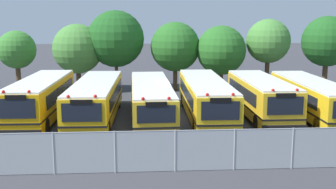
# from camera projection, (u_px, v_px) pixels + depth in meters

# --- Properties ---
(ground_plane) EXTENTS (160.00, 160.00, 0.00)m
(ground_plane) POSITION_uv_depth(u_px,v_px,m) (179.00, 119.00, 26.79)
(ground_plane) COLOR #38383D
(school_bus_0) EXTENTS (2.65, 9.88, 2.78)m
(school_bus_0) POSITION_uv_depth(u_px,v_px,m) (41.00, 98.00, 26.01)
(school_bus_0) COLOR #EAA80C
(school_bus_0) RESTS_ON ground_plane
(school_bus_1) EXTENTS (2.83, 11.04, 2.61)m
(school_bus_1) POSITION_uv_depth(u_px,v_px,m) (96.00, 99.00, 26.22)
(school_bus_1) COLOR yellow
(school_bus_1) RESTS_ON ground_plane
(school_bus_2) EXTENTS (2.70, 11.45, 2.52)m
(school_bus_2) POSITION_uv_depth(u_px,v_px,m) (151.00, 99.00, 26.32)
(school_bus_2) COLOR yellow
(school_bus_2) RESTS_ON ground_plane
(school_bus_3) EXTENTS (2.65, 11.24, 2.66)m
(school_bus_3) POSITION_uv_depth(u_px,v_px,m) (205.00, 97.00, 26.59)
(school_bus_3) COLOR yellow
(school_bus_3) RESTS_ON ground_plane
(school_bus_4) EXTENTS (2.52, 9.39, 2.70)m
(school_bus_4) POSITION_uv_depth(u_px,v_px,m) (261.00, 96.00, 26.78)
(school_bus_4) COLOR yellow
(school_bus_4) RESTS_ON ground_plane
(school_bus_5) EXTENTS (2.65, 10.75, 2.56)m
(school_bus_5) POSITION_uv_depth(u_px,v_px,m) (312.00, 97.00, 26.88)
(school_bus_5) COLOR yellow
(school_bus_5) RESTS_ON ground_plane
(tree_0) EXTENTS (3.34, 3.34, 5.37)m
(tree_0) POSITION_uv_depth(u_px,v_px,m) (17.00, 49.00, 36.25)
(tree_0) COLOR #4C3823
(tree_0) RESTS_ON ground_plane
(tree_1) EXTENTS (4.38, 4.38, 5.95)m
(tree_1) POSITION_uv_depth(u_px,v_px,m) (77.00, 49.00, 36.29)
(tree_1) COLOR #4C3823
(tree_1) RESTS_ON ground_plane
(tree_2) EXTENTS (5.02, 5.02, 7.13)m
(tree_2) POSITION_uv_depth(u_px,v_px,m) (114.00, 38.00, 36.43)
(tree_2) COLOR #4C3823
(tree_2) RESTS_ON ground_plane
(tree_3) EXTENTS (4.37, 4.37, 6.13)m
(tree_3) POSITION_uv_depth(u_px,v_px,m) (175.00, 46.00, 36.37)
(tree_3) COLOR #4C3823
(tree_3) RESTS_ON ground_plane
(tree_4) EXTENTS (4.28, 4.28, 5.82)m
(tree_4) POSITION_uv_depth(u_px,v_px,m) (222.00, 50.00, 35.79)
(tree_4) COLOR #4C3823
(tree_4) RESTS_ON ground_plane
(tree_5) EXTENTS (3.86, 3.86, 6.37)m
(tree_5) POSITION_uv_depth(u_px,v_px,m) (269.00, 41.00, 36.19)
(tree_5) COLOR #4C3823
(tree_5) RESTS_ON ground_plane
(tree_6) EXTENTS (4.37, 4.37, 6.63)m
(tree_6) POSITION_uv_depth(u_px,v_px,m) (329.00, 41.00, 35.66)
(tree_6) COLOR #4C3823
(tree_6) RESTS_ON ground_plane
(chainlink_fence) EXTENTS (22.86, 0.07, 1.82)m
(chainlink_fence) POSITION_uv_depth(u_px,v_px,m) (205.00, 149.00, 17.48)
(chainlink_fence) COLOR #9EA0A3
(chainlink_fence) RESTS_ON ground_plane
(traffic_cone) EXTENTS (0.52, 0.52, 0.69)m
(traffic_cone) POSITION_uv_depth(u_px,v_px,m) (135.00, 153.00, 18.86)
(traffic_cone) COLOR #EA5914
(traffic_cone) RESTS_ON ground_plane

